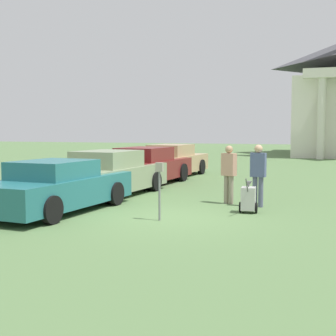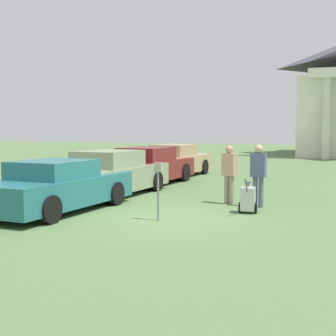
# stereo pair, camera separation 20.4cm
# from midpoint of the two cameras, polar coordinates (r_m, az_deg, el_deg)

# --- Properties ---
(ground_plane) EXTENTS (120.00, 120.00, 0.00)m
(ground_plane) POSITION_cam_midpoint_polar(r_m,az_deg,el_deg) (11.80, -0.66, -6.04)
(ground_plane) COLOR #517042
(parked_car_teal) EXTENTS (2.31, 4.97, 1.38)m
(parked_car_teal) POSITION_cam_midpoint_polar(r_m,az_deg,el_deg) (12.91, -13.77, -2.31)
(parked_car_teal) COLOR #23666B
(parked_car_teal) RESTS_ON ground_plane
(parked_car_sage) EXTENTS (2.32, 5.23, 1.50)m
(parked_car_sage) POSITION_cam_midpoint_polar(r_m,az_deg,el_deg) (15.70, -7.44, -0.82)
(parked_car_sage) COLOR gray
(parked_car_sage) RESTS_ON ground_plane
(parked_car_maroon) EXTENTS (2.32, 5.41, 1.49)m
(parked_car_maroon) POSITION_cam_midpoint_polar(r_m,az_deg,el_deg) (18.71, -2.97, 0.12)
(parked_car_maroon) COLOR maroon
(parked_car_maroon) RESTS_ON ground_plane
(parked_car_tan) EXTENTS (2.21, 5.33, 1.50)m
(parked_car_tan) POSITION_cam_midpoint_polar(r_m,az_deg,el_deg) (21.83, 0.27, 0.79)
(parked_car_tan) COLOR tan
(parked_car_tan) RESTS_ON ground_plane
(parking_meter) EXTENTS (0.18, 0.09, 1.41)m
(parking_meter) POSITION_cam_midpoint_polar(r_m,az_deg,el_deg) (11.26, -1.57, -1.51)
(parking_meter) COLOR slate
(parking_meter) RESTS_ON ground_plane
(person_worker) EXTENTS (0.47, 0.36, 1.73)m
(person_worker) POSITION_cam_midpoint_polar(r_m,az_deg,el_deg) (13.92, 7.01, -0.32)
(person_worker) COLOR gray
(person_worker) RESTS_ON ground_plane
(person_supervisor) EXTENTS (0.44, 0.27, 1.77)m
(person_supervisor) POSITION_cam_midpoint_polar(r_m,az_deg,el_deg) (13.46, 10.51, -0.41)
(person_supervisor) COLOR #515670
(person_supervisor) RESTS_ON ground_plane
(equipment_cart) EXTENTS (0.49, 1.00, 1.00)m
(equipment_cart) POSITION_cam_midpoint_polar(r_m,az_deg,el_deg) (12.52, 9.31, -3.67)
(equipment_cart) COLOR #B2B2AD
(equipment_cart) RESTS_ON ground_plane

